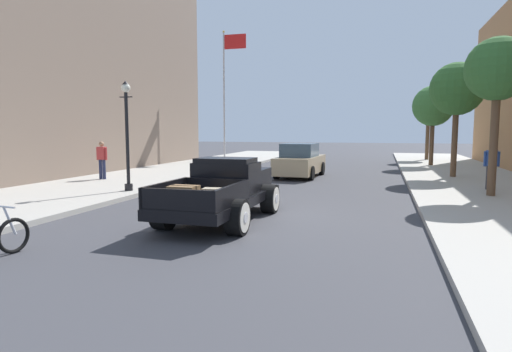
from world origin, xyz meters
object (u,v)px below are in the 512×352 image
flagpole (227,81)px  street_tree_third (433,106)px  street_tree_farthest (429,107)px  street_tree_second (457,90)px  street_lamp_near (127,127)px  car_background_tan (300,161)px  hotrod_truck_black (225,190)px  pedestrian_sidewalk_left (102,158)px  pedestrian_sidewalk_right (491,164)px  street_tree_nearest (498,71)px

flagpole → street_tree_third: 13.88m
flagpole → street_tree_farthest: (13.93, 4.29, -1.79)m
flagpole → street_tree_second: size_ratio=1.76×
street_tree_second → street_lamp_near: bearing=-145.0°
car_background_tan → street_tree_second: 7.82m
hotrod_truck_black → street_lamp_near: (-4.75, 2.95, 1.63)m
street_tree_farthest → pedestrian_sidewalk_left: bearing=-130.3°
hotrod_truck_black → street_tree_third: bearing=69.4°
street_tree_second → car_background_tan: bearing=-173.9°
pedestrian_sidewalk_left → street_tree_third: size_ratio=0.34×
flagpole → street_tree_third: size_ratio=1.90×
street_tree_farthest → pedestrian_sidewalk_right: bearing=-87.8°
street_tree_nearest → car_background_tan: bearing=144.6°
pedestrian_sidewalk_left → street_tree_nearest: bearing=-2.0°
street_lamp_near → street_tree_nearest: size_ratio=0.75×
street_tree_nearest → street_tree_third: 12.74m
car_background_tan → flagpole: 12.15m
street_tree_nearest → street_tree_farthest: size_ratio=1.04×
street_lamp_near → street_tree_third: bearing=52.5°
street_tree_second → street_tree_farthest: street_tree_second is taller
car_background_tan → street_tree_nearest: bearing=-35.4°
hotrod_truck_black → flagpole: bearing=109.9°
hotrod_truck_black → flagpole: 20.91m
flagpole → street_tree_farthest: 14.69m
pedestrian_sidewalk_right → street_tree_second: bearing=98.0°
street_tree_nearest → pedestrian_sidewalk_left: bearing=178.0°
flagpole → street_tree_farthest: size_ratio=1.86×
street_tree_nearest → street_tree_second: (-0.29, 5.96, -0.06)m
street_lamp_near → street_tree_second: (11.81, 8.27, 1.73)m
pedestrian_sidewalk_right → street_lamp_near: (-12.42, -3.90, 1.30)m
street_tree_third → car_background_tan: bearing=-131.9°
hotrod_truck_black → pedestrian_sidewalk_left: 9.80m
street_tree_second → street_tree_third: (-0.28, 6.77, -0.39)m
car_background_tan → street_tree_nearest: street_tree_nearest is taller
car_background_tan → street_lamp_near: street_lamp_near is taller
hotrod_truck_black → car_background_tan: bearing=89.9°
flagpole → car_background_tan: bearing=-51.2°
hotrod_truck_black → pedestrian_sidewalk_left: pedestrian_sidewalk_left is taller
pedestrian_sidewalk_left → street_tree_third: bearing=39.7°
street_tree_nearest → street_tree_farthest: bearing=91.0°
hotrod_truck_black → pedestrian_sidewalk_right: 10.28m
street_lamp_near → street_tree_nearest: bearing=10.8°
hotrod_truck_black → flagpole: (-6.92, 19.09, 5.02)m
pedestrian_sidewalk_left → street_tree_nearest: size_ratio=0.32×
pedestrian_sidewalk_right → street_tree_second: (-0.61, 4.38, 3.03)m
street_tree_nearest → street_tree_second: bearing=92.8°
street_lamp_near → street_tree_farthest: street_tree_farthest is taller
street_tree_third → street_tree_farthest: street_tree_farthest is taller
street_tree_second → street_tree_nearest: bearing=-87.2°
street_lamp_near → street_tree_third: (11.52, 15.04, 1.34)m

